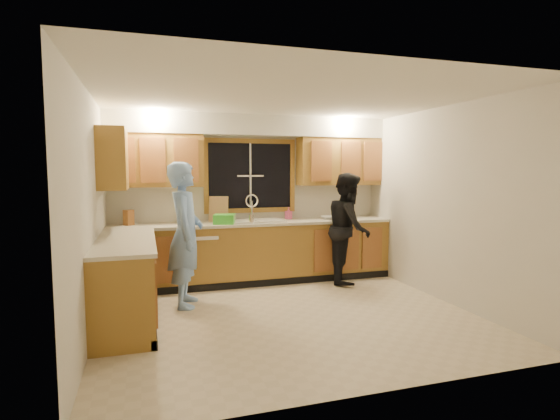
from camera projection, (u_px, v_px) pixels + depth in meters
The scene contains 26 objects.
floor at pixel (289, 315), 5.10m from camera, with size 4.20×4.20×0.00m, color beige.
ceiling at pixel (289, 97), 4.87m from camera, with size 4.20×4.20×0.00m, color white.
wall_back at pixel (250, 198), 6.79m from camera, with size 4.20×4.20×0.00m, color beige.
wall_left at pixel (90, 214), 4.36m from camera, with size 3.80×3.80×0.00m, color beige.
wall_right at pixel (444, 204), 5.60m from camera, with size 3.80×3.80×0.00m, color beige.
base_cabinets_back at pixel (255, 253), 6.58m from camera, with size 4.20×0.60×0.88m, color #A3752F.
base_cabinets_left at pixel (126, 283), 4.86m from camera, with size 0.60×1.90×0.88m, color #A3752F.
countertop_back at pixel (255, 223), 6.52m from camera, with size 4.20×0.63×0.04m, color beige.
countertop_left at pixel (126, 242), 4.82m from camera, with size 0.63×1.90×0.04m, color beige.
upper_cabinets_left at pixel (154, 160), 6.16m from camera, with size 1.35×0.33×0.75m, color #A3752F.
upper_cabinets_right at pixel (339, 162), 7.00m from camera, with size 1.35×0.33×0.75m, color #A3752F.
upper_cabinets_return at pixel (113, 159), 5.42m from camera, with size 0.33×0.90×0.75m, color #A3752F.
soffit at pixel (253, 126), 6.52m from camera, with size 4.20×0.35×0.30m, color silver.
window_frame at pixel (250, 176), 6.75m from camera, with size 1.44×0.03×1.14m.
sink at pixel (255, 225), 6.54m from camera, with size 0.86×0.52×0.57m.
dishwasher at pixel (198, 259), 6.32m from camera, with size 0.60×0.56×0.82m, color silver.
stove at pixel (123, 296), 4.31m from camera, with size 0.58×0.75×0.90m, color silver.
man at pixel (185, 235), 5.39m from camera, with size 0.65×0.43×1.79m, color #7DA8ED.
woman at pixel (349, 228), 6.55m from camera, with size 0.80×0.62×1.65m, color black.
knife_block at pixel (129, 218), 6.09m from camera, with size 0.12×0.10×0.22m, color #A05F2C.
cutting_board at pixel (218, 209), 6.50m from camera, with size 0.29×0.02×0.38m, color tan.
dish_crate at pixel (224, 219), 6.26m from camera, with size 0.29×0.27×0.14m, color green.
soap_bottle at pixel (289, 213), 6.87m from camera, with size 0.08×0.09×0.19m, color #F05B9B.
bowl at pixel (328, 217), 6.86m from camera, with size 0.21×0.21×0.05m, color silver.
can_left at pixel (233, 219), 6.28m from camera, with size 0.07×0.07×0.13m, color beige.
can_right at pixel (251, 219), 6.28m from camera, with size 0.07×0.07×0.13m, color beige.
Camera 1 is at (-1.57, -4.71, 1.69)m, focal length 28.00 mm.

